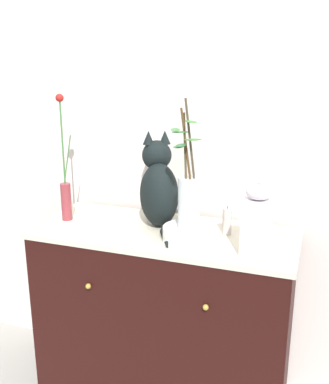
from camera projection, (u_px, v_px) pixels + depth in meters
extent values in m
cube|color=silver|center=(186.00, 127.00, 2.18)|extent=(4.40, 0.08, 2.60)
cube|color=black|center=(164.00, 320.00, 2.14)|extent=(1.14, 0.47, 0.86)
cube|color=beige|center=(164.00, 233.00, 2.02)|extent=(1.16, 0.48, 0.02)
sphere|color=#B79338|center=(88.00, 286.00, 1.93)|extent=(0.02, 0.02, 0.02)
sphere|color=#B79338|center=(206.00, 307.00, 1.76)|extent=(0.02, 0.02, 0.02)
ellipsoid|color=black|center=(159.00, 195.00, 2.04)|extent=(0.27, 0.29, 0.29)
sphere|color=black|center=(157.00, 155.00, 2.06)|extent=(0.14, 0.14, 0.14)
cone|color=black|center=(148.00, 138.00, 2.03)|extent=(0.05, 0.05, 0.06)
cone|color=black|center=(165.00, 137.00, 2.04)|extent=(0.05, 0.05, 0.06)
cylinder|color=black|center=(166.00, 238.00, 1.89)|extent=(0.10, 0.15, 0.03)
cylinder|color=#8E333B|center=(66.00, 202.00, 2.13)|extent=(0.05, 0.05, 0.18)
cylinder|color=#3E753A|center=(63.00, 144.00, 2.05)|extent=(0.01, 0.01, 0.37)
sphere|color=#AD1E1A|center=(60.00, 98.00, 1.99)|extent=(0.04, 0.04, 0.04)
cylinder|color=#45703C|center=(67.00, 160.00, 2.06)|extent=(0.05, 0.01, 0.23)
cylinder|color=white|center=(188.00, 235.00, 1.88)|extent=(0.21, 0.21, 0.07)
cylinder|color=silver|center=(189.00, 203.00, 1.84)|extent=(0.09, 0.09, 0.21)
cylinder|color=#4B3E25|center=(185.00, 157.00, 1.78)|extent=(0.04, 0.05, 0.34)
ellipsoid|color=#347337|center=(179.00, 147.00, 1.77)|extent=(0.04, 0.07, 0.01)
ellipsoid|color=#367438|center=(180.00, 132.00, 1.75)|extent=(0.08, 0.06, 0.01)
cylinder|color=#443B2B|center=(191.00, 150.00, 1.76)|extent=(0.05, 0.04, 0.40)
ellipsoid|color=#357832|center=(193.00, 140.00, 1.71)|extent=(0.08, 0.07, 0.01)
ellipsoid|color=#3A7C32|center=(191.00, 122.00, 1.70)|extent=(0.07, 0.08, 0.01)
cylinder|color=#4B351B|center=(187.00, 154.00, 1.77)|extent=(0.07, 0.03, 0.36)
ellipsoid|color=#367341|center=(181.00, 145.00, 1.73)|extent=(0.04, 0.07, 0.01)
ellipsoid|color=#3B773B|center=(175.00, 130.00, 1.70)|extent=(0.06, 0.08, 0.01)
cube|color=white|center=(257.00, 227.00, 1.75)|extent=(0.11, 0.11, 0.22)
ellipsoid|color=silver|center=(259.00, 192.00, 1.71)|extent=(0.10, 0.10, 0.06)
sphere|color=silver|center=(260.00, 181.00, 1.70)|extent=(0.02, 0.02, 0.02)
cylinder|color=#C0B1AA|center=(227.00, 221.00, 1.96)|extent=(0.04, 0.04, 0.12)
cylinder|color=black|center=(228.00, 207.00, 1.94)|extent=(0.00, 0.00, 0.01)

